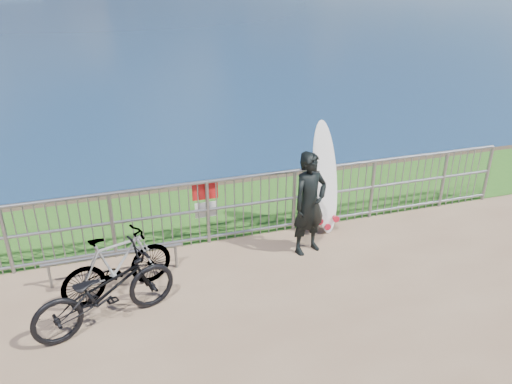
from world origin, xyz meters
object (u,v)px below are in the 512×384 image
object	(u,v)px
surfboard	(325,182)
bicycle_near	(105,291)
surfer	(310,204)
bicycle_far	(117,264)

from	to	relation	value
surfboard	bicycle_near	xyz separation A→B (m)	(-3.67, -1.45, -0.41)
surfer	bicycle_near	size ratio (longest dim) A/B	0.90
surfer	bicycle_near	bearing A→B (deg)	178.79
surfer	bicycle_near	xyz separation A→B (m)	(-3.14, -0.88, -0.35)
surfer	bicycle_far	bearing A→B (deg)	168.47
surfer	bicycle_near	distance (m)	3.28
surfer	bicycle_far	size ratio (longest dim) A/B	1.06
surfer	surfboard	xyz separation A→B (m)	(0.53, 0.57, 0.05)
bicycle_far	surfboard	bearing A→B (deg)	-94.79
surfboard	bicycle_far	bearing A→B (deg)	-166.39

